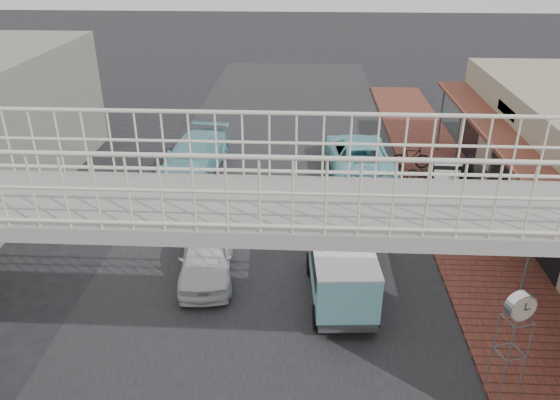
# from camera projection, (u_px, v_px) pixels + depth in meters

# --- Properties ---
(ground) EXTENTS (120.00, 120.00, 0.00)m
(ground) POSITION_uv_depth(u_px,v_px,m) (263.00, 313.00, 14.19)
(ground) COLOR black
(ground) RESTS_ON ground
(road_strip) EXTENTS (10.00, 60.00, 0.01)m
(road_strip) POSITION_uv_depth(u_px,v_px,m) (263.00, 313.00, 14.19)
(road_strip) COLOR black
(road_strip) RESTS_ON ground
(sidewalk) EXTENTS (3.00, 40.00, 0.10)m
(sidewalk) POSITION_uv_depth(u_px,v_px,m) (484.00, 257.00, 16.56)
(sidewalk) COLOR brown
(sidewalk) RESTS_ON ground
(footbridge) EXTENTS (16.40, 2.40, 6.34)m
(footbridge) POSITION_uv_depth(u_px,v_px,m) (241.00, 310.00, 9.21)
(footbridge) COLOR gray
(footbridge) RESTS_ON ground
(white_hatchback) EXTENTS (1.87, 3.77, 1.24)m
(white_hatchback) POSITION_uv_depth(u_px,v_px,m) (206.00, 256.00, 15.56)
(white_hatchback) COLOR silver
(white_hatchback) RESTS_ON ground
(dark_sedan) EXTENTS (1.86, 4.01, 1.27)m
(dark_sedan) POSITION_uv_depth(u_px,v_px,m) (350.00, 250.00, 15.78)
(dark_sedan) COLOR black
(dark_sedan) RESTS_ON ground
(angkot_curb) EXTENTS (2.78, 5.41, 1.46)m
(angkot_curb) POSITION_uv_depth(u_px,v_px,m) (358.00, 155.00, 22.32)
(angkot_curb) COLOR #78C7D0
(angkot_curb) RESTS_ON ground
(angkot_far) EXTENTS (2.58, 5.08, 1.41)m
(angkot_far) POSITION_uv_depth(u_px,v_px,m) (195.00, 155.00, 22.36)
(angkot_far) COLOR #6BB1BA
(angkot_far) RESTS_ON ground
(angkot_van) EXTENTS (1.82, 3.60, 1.72)m
(angkot_van) POSITION_uv_depth(u_px,v_px,m) (341.00, 265.00, 14.25)
(angkot_van) COLOR black
(angkot_van) RESTS_ON ground
(motorcycle_near) EXTENTS (1.78, 1.23, 0.88)m
(motorcycle_near) POSITION_uv_depth(u_px,v_px,m) (428.00, 175.00, 20.93)
(motorcycle_near) COLOR black
(motorcycle_near) RESTS_ON sidewalk
(motorcycle_far) EXTENTS (1.58, 0.51, 0.94)m
(motorcycle_far) POSITION_uv_depth(u_px,v_px,m) (411.00, 157.00, 22.48)
(motorcycle_far) COLOR black
(motorcycle_far) RESTS_ON sidewalk
(street_clock) EXTENTS (0.65, 0.61, 2.52)m
(street_clock) POSITION_uv_depth(u_px,v_px,m) (519.00, 311.00, 10.77)
(street_clock) COLOR #59595B
(street_clock) RESTS_ON sidewalk
(arrow_sign) EXTENTS (1.79, 1.13, 3.09)m
(arrow_sign) POSITION_uv_depth(u_px,v_px,m) (475.00, 174.00, 15.82)
(arrow_sign) COLOR #59595B
(arrow_sign) RESTS_ON sidewalk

